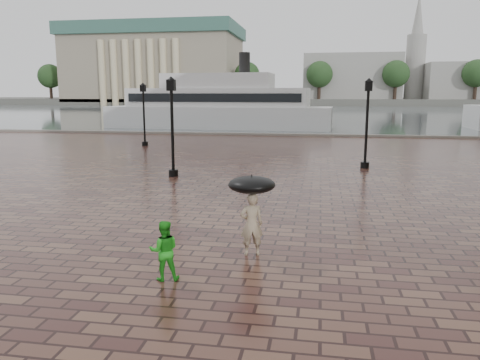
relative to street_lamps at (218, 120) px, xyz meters
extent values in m
plane|color=#341A17|center=(5.00, -15.33, -2.33)|extent=(300.00, 300.00, 0.00)
plane|color=#444D52|center=(5.00, 76.67, -2.33)|extent=(240.00, 240.00, 0.00)
cube|color=slate|center=(5.00, 16.67, -2.33)|extent=(80.00, 0.60, 0.30)
cube|color=#4C4C47|center=(5.00, 144.67, -1.33)|extent=(300.00, 60.00, 2.00)
cube|color=gray|center=(-50.00, 129.67, 9.67)|extent=(55.00, 30.00, 22.00)
cube|color=#346053|center=(-50.00, 129.67, 21.67)|extent=(57.00, 32.00, 4.00)
cube|color=gray|center=(15.00, 134.67, 6.67)|extent=(30.00, 22.00, 14.00)
cube|color=gray|center=(50.00, 134.67, 5.17)|extent=(25.00, 22.00, 11.00)
cylinder|color=gray|center=(35.00, 134.67, 9.67)|extent=(6.00, 6.00, 20.00)
cone|color=gray|center=(35.00, 134.67, 23.67)|extent=(5.00, 5.00, 18.00)
cylinder|color=#2D2119|center=(-85.00, 122.67, 1.67)|extent=(1.00, 1.00, 8.00)
sphere|color=#1D3518|center=(-85.00, 122.67, 7.17)|extent=(8.00, 8.00, 8.00)
cylinder|color=#2D2119|center=(-62.50, 122.67, 1.67)|extent=(1.00, 1.00, 8.00)
sphere|color=#1D3518|center=(-62.50, 122.67, 7.17)|extent=(8.00, 8.00, 8.00)
cylinder|color=#2D2119|center=(-40.00, 122.67, 1.67)|extent=(1.00, 1.00, 8.00)
sphere|color=#1D3518|center=(-40.00, 122.67, 7.17)|extent=(8.00, 8.00, 8.00)
cylinder|color=#2D2119|center=(-17.50, 122.67, 1.67)|extent=(1.00, 1.00, 8.00)
sphere|color=#1D3518|center=(-17.50, 122.67, 7.17)|extent=(8.00, 8.00, 8.00)
cylinder|color=#2D2119|center=(5.00, 122.67, 1.67)|extent=(1.00, 1.00, 8.00)
sphere|color=#1D3518|center=(5.00, 122.67, 7.17)|extent=(8.00, 8.00, 8.00)
cylinder|color=#2D2119|center=(27.50, 122.67, 1.67)|extent=(1.00, 1.00, 8.00)
sphere|color=#1D3518|center=(27.50, 122.67, 7.17)|extent=(8.00, 8.00, 8.00)
cylinder|color=#2D2119|center=(50.00, 122.67, 1.67)|extent=(1.00, 1.00, 8.00)
sphere|color=#1D3518|center=(50.00, 122.67, 7.17)|extent=(8.00, 8.00, 8.00)
cylinder|color=black|center=(-1.00, -5.33, -2.18)|extent=(0.44, 0.44, 0.30)
cylinder|color=black|center=(-1.00, -5.33, -0.33)|extent=(0.14, 0.14, 4.00)
cube|color=black|center=(-1.00, -5.33, 1.82)|extent=(0.35, 0.35, 0.50)
sphere|color=beige|center=(-1.00, -5.33, 1.82)|extent=(0.28, 0.28, 0.28)
cylinder|color=black|center=(8.00, -1.33, -2.18)|extent=(0.44, 0.44, 0.30)
cylinder|color=black|center=(8.00, -1.33, -0.33)|extent=(0.14, 0.14, 4.00)
cube|color=black|center=(8.00, -1.33, 1.82)|extent=(0.35, 0.35, 0.50)
sphere|color=beige|center=(8.00, -1.33, 1.82)|extent=(0.28, 0.28, 0.28)
cylinder|color=black|center=(-7.00, 6.67, -2.18)|extent=(0.44, 0.44, 0.30)
cylinder|color=black|center=(-7.00, 6.67, -0.33)|extent=(0.14, 0.14, 4.00)
cube|color=black|center=(-7.00, 6.67, 1.82)|extent=(0.35, 0.35, 0.50)
sphere|color=beige|center=(-7.00, 6.67, 1.82)|extent=(0.28, 0.28, 0.28)
imported|color=gray|center=(4.14, -15.39, -1.57)|extent=(0.63, 0.51, 1.51)
imported|color=#1D951B|center=(2.59, -17.19, -1.70)|extent=(0.73, 0.64, 1.25)
cube|color=silver|center=(-5.42, 24.73, -1.15)|extent=(24.82, 7.18, 2.36)
cube|color=silver|center=(-5.42, 24.73, 1.01)|extent=(19.88, 6.13, 1.96)
cube|color=silver|center=(-5.42, 24.73, 2.78)|extent=(12.00, 5.13, 1.57)
cylinder|color=black|center=(-2.48, 24.57, 4.55)|extent=(1.18, 1.18, 2.36)
cube|color=black|center=(-5.56, 22.13, 1.01)|extent=(18.64, 1.08, 0.88)
cube|color=black|center=(-5.28, 27.32, 1.01)|extent=(18.64, 1.08, 0.88)
cylinder|color=black|center=(4.14, -15.39, -1.04)|extent=(0.02, 0.02, 0.95)
ellipsoid|color=black|center=(4.14, -15.39, -0.62)|extent=(1.10, 1.10, 0.39)
camera|label=1|loc=(5.66, -25.93, 1.47)|focal=35.00mm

